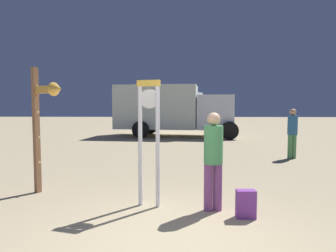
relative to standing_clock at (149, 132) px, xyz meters
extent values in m
plane|color=tan|center=(0.42, -1.59, -1.27)|extent=(80.00, 80.00, 0.00)
cylinder|color=white|center=(-0.15, 0.04, -0.25)|extent=(0.07, 0.07, 2.04)
cylinder|color=white|center=(0.15, -0.04, -0.25)|extent=(0.07, 0.07, 2.04)
cube|color=yellow|center=(0.00, 0.00, 0.82)|extent=(0.40, 0.18, 0.10)
cylinder|color=white|center=(0.01, 0.02, 0.56)|extent=(0.32, 0.12, 0.32)
cube|color=black|center=(0.01, 0.05, 0.56)|extent=(0.07, 0.03, 0.07)
cube|color=black|center=(0.01, 0.05, 0.56)|extent=(0.07, 0.03, 0.12)
cube|color=#926543|center=(-2.28, 0.73, -0.04)|extent=(0.14, 0.14, 2.45)
cube|color=gold|center=(-2.00, 0.54, 0.75)|extent=(0.51, 0.37, 0.14)
cone|color=gold|center=(-1.68, 0.32, 0.75)|extent=(0.32, 0.33, 0.25)
sphere|color=#FFF196|center=(-2.21, 0.68, -0.66)|extent=(0.04, 0.04, 0.04)
sphere|color=#FAD987|center=(-2.21, 0.68, -0.16)|extent=(0.04, 0.04, 0.04)
sphere|color=#FFE095|center=(-2.21, 0.68, 0.33)|extent=(0.04, 0.04, 0.04)
sphere|color=#F5F08E|center=(-2.21, 0.68, 0.82)|extent=(0.04, 0.04, 0.04)
cylinder|color=#844688|center=(0.99, -0.20, -0.88)|extent=(0.15, 0.15, 0.78)
cylinder|color=#844688|center=(1.14, -0.18, -0.88)|extent=(0.15, 0.15, 0.78)
cylinder|color=#4B9C5B|center=(1.06, -0.19, -0.18)|extent=(0.31, 0.31, 0.62)
sphere|color=#DEB48A|center=(1.06, -0.19, 0.23)|extent=(0.21, 0.21, 0.21)
cube|color=purple|center=(1.53, -0.51, -1.05)|extent=(0.29, 0.16, 0.43)
cube|color=purple|center=(1.53, -0.41, -1.12)|extent=(0.21, 0.04, 0.19)
cylinder|color=#509455|center=(4.28, 4.68, -0.88)|extent=(0.15, 0.15, 0.78)
cylinder|color=#509455|center=(4.14, 4.63, -0.88)|extent=(0.15, 0.15, 0.78)
cylinder|color=#2D6693|center=(4.21, 4.65, -0.18)|extent=(0.31, 0.31, 0.62)
sphere|color=tan|center=(4.21, 4.65, 0.23)|extent=(0.21, 0.21, 0.21)
cube|color=silver|center=(-0.61, 11.53, 0.36)|extent=(4.65, 2.90, 2.35)
cube|color=silver|center=(2.57, 11.15, 0.09)|extent=(2.15, 2.48, 1.81)
cube|color=black|center=(3.52, 11.04, 0.45)|extent=(0.26, 1.90, 0.80)
cylinder|color=black|center=(3.12, 9.86, -0.82)|extent=(0.92, 0.35, 0.90)
cylinder|color=black|center=(3.41, 12.28, -0.82)|extent=(0.92, 0.35, 0.90)
cylinder|color=black|center=(-1.40, 10.40, -0.82)|extent=(0.92, 0.35, 0.90)
cylinder|color=black|center=(-1.11, 12.82, -0.82)|extent=(0.92, 0.35, 0.90)
cube|color=silver|center=(-0.08, 19.65, 0.33)|extent=(5.51, 3.79, 2.30)
cube|color=silver|center=(3.14, 18.60, 0.21)|extent=(2.24, 2.62, 2.05)
cube|color=black|center=(3.92, 18.34, 0.62)|extent=(0.61, 1.79, 0.90)
cylinder|color=black|center=(3.34, 17.28, -0.82)|extent=(0.93, 0.52, 0.90)
cylinder|color=black|center=(4.08, 19.54, -0.82)|extent=(0.93, 0.52, 0.90)
cylinder|color=black|center=(-1.49, 18.87, -0.82)|extent=(0.93, 0.52, 0.90)
cylinder|color=black|center=(-0.75, 21.13, -0.82)|extent=(0.93, 0.52, 0.90)
camera|label=1|loc=(0.46, -4.97, 0.46)|focal=31.68mm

